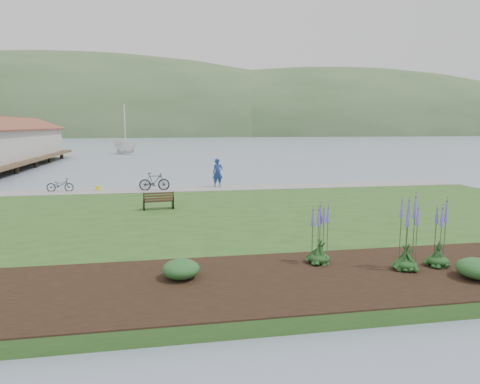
# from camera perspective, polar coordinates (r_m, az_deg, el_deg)

# --- Properties ---
(ground) EXTENTS (600.00, 600.00, 0.00)m
(ground) POSITION_cam_1_polar(r_m,az_deg,el_deg) (20.91, -1.52, -3.35)
(ground) COLOR gray
(ground) RESTS_ON ground
(lawn) EXTENTS (34.00, 20.00, 0.40)m
(lawn) POSITION_cam_1_polar(r_m,az_deg,el_deg) (18.94, -0.62, -4.03)
(lawn) COLOR #29501C
(lawn) RESTS_ON ground
(shoreline_path) EXTENTS (34.00, 2.20, 0.03)m
(shoreline_path) POSITION_cam_1_polar(r_m,az_deg,el_deg) (27.57, -3.65, 0.49)
(shoreline_path) COLOR gray
(shoreline_path) RESTS_ON lawn
(garden_bed) EXTENTS (24.00, 4.40, 0.04)m
(garden_bed) POSITION_cam_1_polar(r_m,az_deg,el_deg) (12.68, 19.22, -10.08)
(garden_bed) COLOR black
(garden_bed) RESTS_ON lawn
(far_hillside) EXTENTS (580.00, 80.00, 38.00)m
(far_hillside) POSITION_cam_1_polar(r_m,az_deg,el_deg) (191.65, -3.16, 7.55)
(far_hillside) COLOR #395831
(far_hillside) RESTS_ON ground
(park_bench) EXTENTS (1.50, 0.76, 0.89)m
(park_bench) POSITION_cam_1_polar(r_m,az_deg,el_deg) (21.02, -10.82, -1.10)
(park_bench) COLOR black
(park_bench) RESTS_ON lawn
(person) EXTENTS (0.87, 0.65, 2.21)m
(person) POSITION_cam_1_polar(r_m,az_deg,el_deg) (28.08, -2.99, 2.89)
(person) COLOR navy
(person) RESTS_ON lawn
(bicycle_a) EXTENTS (0.69, 1.66, 0.85)m
(bicycle_a) POSITION_cam_1_polar(r_m,az_deg,el_deg) (28.37, -22.87, 0.88)
(bicycle_a) COLOR black
(bicycle_a) RESTS_ON lawn
(bicycle_b) EXTENTS (0.56, 1.88, 1.13)m
(bicycle_b) POSITION_cam_1_polar(r_m,az_deg,el_deg) (27.13, -11.35, 1.37)
(bicycle_b) COLOR black
(bicycle_b) RESTS_ON lawn
(sailboat) EXTENTS (13.03, 13.05, 24.19)m
(sailboat) POSITION_cam_1_polar(r_m,az_deg,el_deg) (69.19, -14.96, 4.92)
(sailboat) COLOR silver
(sailboat) RESTS_ON ground
(pannier) EXTENTS (0.23, 0.33, 0.33)m
(pannier) POSITION_cam_1_polar(r_m,az_deg,el_deg) (27.99, -18.38, 0.49)
(pannier) COLOR yellow
(pannier) RESTS_ON lawn
(echium_0) EXTENTS (0.62, 0.62, 2.38)m
(echium_0) POSITION_cam_1_polar(r_m,az_deg,el_deg) (12.74, 21.43, -5.18)
(echium_0) COLOR #153B15
(echium_0) RESTS_ON garden_bed
(echium_1) EXTENTS (0.62, 0.62, 2.18)m
(echium_1) POSITION_cam_1_polar(r_m,az_deg,el_deg) (13.47, 25.01, -5.55)
(echium_1) COLOR #153B15
(echium_1) RESTS_ON garden_bed
(echium_4) EXTENTS (0.62, 0.62, 2.10)m
(echium_4) POSITION_cam_1_polar(r_m,az_deg,el_deg) (12.65, 10.60, -5.44)
(echium_4) COLOR #153B15
(echium_4) RESTS_ON garden_bed
(shrub_0) EXTENTS (0.99, 0.99, 0.49)m
(shrub_0) POSITION_cam_1_polar(r_m,az_deg,el_deg) (11.54, -7.89, -10.15)
(shrub_0) COLOR #1E4C21
(shrub_0) RESTS_ON garden_bed
(shrub_1) EXTENTS (1.05, 1.05, 0.53)m
(shrub_1) POSITION_cam_1_polar(r_m,az_deg,el_deg) (13.02, 29.08, -8.91)
(shrub_1) COLOR #1E4C21
(shrub_1) RESTS_ON garden_bed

